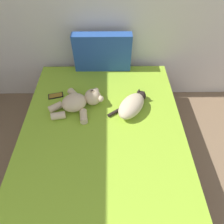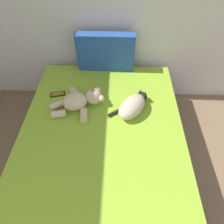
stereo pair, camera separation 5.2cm
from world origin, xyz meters
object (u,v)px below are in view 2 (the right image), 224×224
patterned_cushion (106,52)px  teddy_bear (81,100)px  cat (133,106)px  cell_phone (58,94)px  bed (102,152)px

patterned_cushion → teddy_bear: bearing=-108.8°
cat → teddy_bear: teddy_bear is taller
teddy_bear → cell_phone: teddy_bear is taller
patterned_cushion → cell_phone: bearing=-136.0°
cat → bed: bearing=-132.6°
patterned_cushion → teddy_bear: 0.66m
cell_phone → teddy_bear: bearing=-29.4°
cell_phone → bed: bearing=-45.9°
patterned_cushion → teddy_bear: (-0.21, -0.61, -0.14)m
bed → cell_phone: size_ratio=12.86×
bed → cell_phone: (-0.49, 0.50, 0.27)m
bed → teddy_bear: size_ratio=3.91×
patterned_cushion → teddy_bear: patterned_cushion is taller
cat → cell_phone: bearing=165.3°
teddy_bear → bed: bearing=-58.1°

